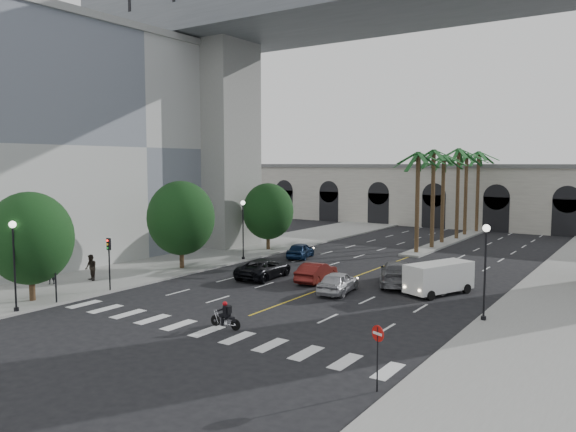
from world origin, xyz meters
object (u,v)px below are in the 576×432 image
(motorcycle_rider, at_px, (226,316))
(car_a, at_px, (338,282))
(car_d, at_px, (397,273))
(car_e, at_px, (300,250))
(lamp_post_left_far, at_px, (243,225))
(do_not_enter_sign, at_px, (378,344))
(car_c, at_px, (264,269))
(car_b, at_px, (316,272))
(lamp_post_left_near, at_px, (14,258))
(traffic_signal_near, at_px, (55,264))
(traffic_signal_far, at_px, (109,255))
(lamp_post_right, at_px, (485,264))
(cargo_van, at_px, (438,277))
(pedestrian_a, at_px, (51,272))
(pedestrian_b, at_px, (91,268))

(motorcycle_rider, distance_m, car_a, 10.35)
(car_d, bearing_deg, car_e, -48.94)
(lamp_post_left_far, relative_size, do_not_enter_sign, 2.09)
(car_c, distance_m, car_d, 9.85)
(car_b, height_order, car_e, car_b)
(lamp_post_left_near, bearing_deg, car_b, 59.76)
(traffic_signal_near, distance_m, traffic_signal_far, 4.00)
(lamp_post_right, relative_size, car_e, 1.28)
(car_b, relative_size, cargo_van, 0.83)
(car_a, xyz_separation_m, cargo_van, (5.67, 3.33, 0.43))
(lamp_post_left_far, xyz_separation_m, cargo_van, (18.57, -2.91, -2.06))
(do_not_enter_sign, bearing_deg, car_a, 145.99)
(lamp_post_left_near, xyz_separation_m, car_a, (12.90, 14.76, -2.49))
(lamp_post_left_far, distance_m, car_b, 10.97)
(lamp_post_left_near, distance_m, car_b, 19.82)
(lamp_post_left_far, height_order, pedestrian_a, lamp_post_left_far)
(cargo_van, bearing_deg, car_a, -126.72)
(traffic_signal_near, distance_m, car_d, 22.60)
(pedestrian_a, bearing_deg, lamp_post_right, -18.45)
(car_b, distance_m, car_c, 4.10)
(car_d, relative_size, do_not_enter_sign, 2.31)
(traffic_signal_near, distance_m, car_b, 17.58)
(traffic_signal_near, height_order, car_b, traffic_signal_near)
(traffic_signal_far, bearing_deg, lamp_post_left_far, 90.40)
(pedestrian_b, bearing_deg, car_b, 50.37)
(motorcycle_rider, xyz_separation_m, car_c, (-5.95, 11.52, 0.08))
(lamp_post_left_far, distance_m, traffic_signal_near, 18.51)
(lamp_post_right, bearing_deg, car_d, 140.65)
(car_b, height_order, pedestrian_b, pedestrian_b)
(traffic_signal_near, xyz_separation_m, car_d, (15.14, 16.70, -1.65))
(traffic_signal_near, height_order, motorcycle_rider, traffic_signal_near)
(motorcycle_rider, distance_m, do_not_enter_sign, 10.57)
(lamp_post_right, distance_m, pedestrian_a, 28.74)
(cargo_van, bearing_deg, car_c, -147.67)
(car_b, distance_m, car_d, 5.78)
(car_d, height_order, pedestrian_b, pedestrian_b)
(car_a, bearing_deg, car_b, -44.54)
(pedestrian_b, relative_size, do_not_enter_sign, 0.74)
(car_c, relative_size, car_d, 0.89)
(lamp_post_left_near, distance_m, pedestrian_a, 7.64)
(traffic_signal_far, bearing_deg, motorcycle_rider, -9.82)
(motorcycle_rider, height_order, car_a, car_a)
(lamp_post_left_near, relative_size, lamp_post_left_far, 1.00)
(car_c, bearing_deg, do_not_enter_sign, 132.84)
(do_not_enter_sign, bearing_deg, pedestrian_a, -166.64)
(car_b, height_order, car_d, car_d)
(do_not_enter_sign, bearing_deg, motorcycle_rider, -175.23)
(motorcycle_rider, bearing_deg, car_a, 86.21)
(lamp_post_right, relative_size, car_a, 1.24)
(car_b, height_order, car_c, car_c)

